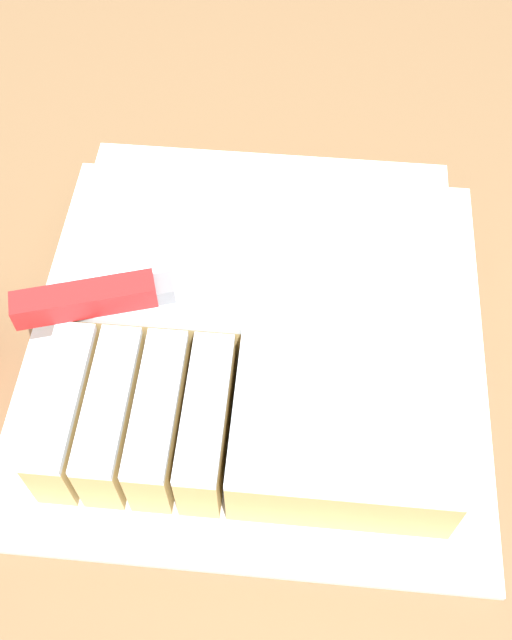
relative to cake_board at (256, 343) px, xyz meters
name	(u,v)px	position (x,y,z in m)	size (l,w,h in m)	color
ground_plane	(238,581)	(-0.04, 0.03, -0.96)	(8.00, 8.00, 0.00)	#7F705B
countertop	(231,496)	(-0.04, 0.03, -0.48)	(1.40, 1.10, 0.96)	brown
cake_board	(256,343)	(0.00, 0.00, 0.00)	(0.39, 0.39, 0.01)	silver
cake	(260,317)	(0.00, 0.00, 0.04)	(0.31, 0.32, 0.07)	tan
knife	(119,295)	(-0.11, -0.01, 0.08)	(0.28, 0.10, 0.02)	silver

